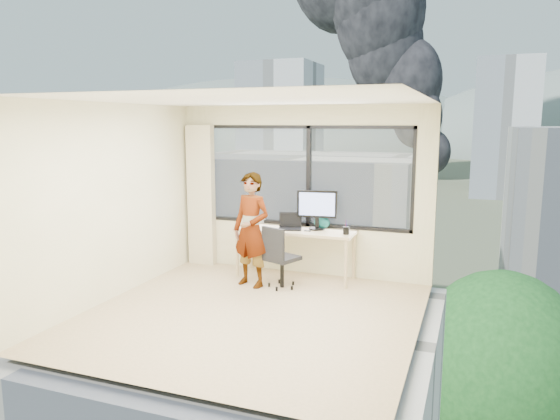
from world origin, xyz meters
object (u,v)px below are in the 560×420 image
at_px(monitor, 317,210).
at_px(handbag, 322,222).
at_px(chair, 282,256).
at_px(game_console, 254,221).
at_px(person, 251,230).
at_px(desk, 295,253).
at_px(laptop, 290,222).

relative_size(monitor, handbag, 2.42).
height_order(chair, handbag, handbag).
height_order(game_console, handbag, handbag).
height_order(person, handbag, person).
xyz_separation_m(desk, game_console, (-0.80, 0.26, 0.41)).
relative_size(person, laptop, 4.55).
bearing_deg(handbag, monitor, -138.20).
height_order(desk, laptop, laptop).
bearing_deg(desk, person, -127.94).
relative_size(desk, game_console, 6.07).
distance_m(desk, person, 0.88).
xyz_separation_m(person, handbag, (0.82, 0.80, 0.02)).
distance_m(person, handbag, 1.14).
height_order(laptop, handbag, laptop).
relative_size(monitor, laptop, 1.66).
bearing_deg(chair, desk, 109.42).
height_order(desk, game_console, game_console).
bearing_deg(handbag, chair, -137.16).
xyz_separation_m(desk, handbag, (0.36, 0.20, 0.47)).
distance_m(desk, chair, 0.53).
bearing_deg(handbag, laptop, -171.58).
bearing_deg(monitor, game_console, 164.59).
distance_m(person, game_console, 0.92).
height_order(desk, handbag, handbag).
height_order(chair, person, person).
bearing_deg(desk, laptop, -157.98).
distance_m(game_console, handbag, 1.16).
distance_m(chair, laptop, 0.64).
bearing_deg(person, handbag, 59.45).
xyz_separation_m(game_console, laptop, (0.73, -0.29, 0.07)).
bearing_deg(person, desk, 67.31).
bearing_deg(person, monitor, 57.69).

